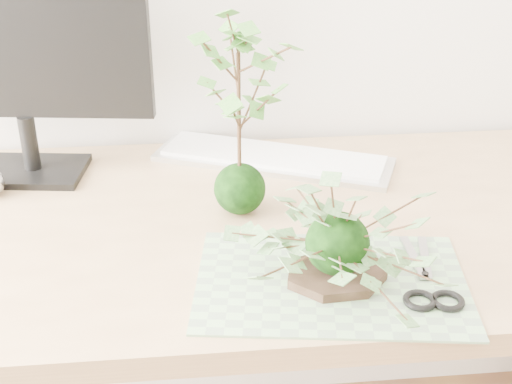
% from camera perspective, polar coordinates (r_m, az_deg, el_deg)
% --- Properties ---
extents(desk, '(1.60, 0.70, 0.74)m').
position_cam_1_polar(desk, '(1.30, 1.99, -5.43)').
color(desk, tan).
rests_on(desk, ground_plane).
extents(cutting_mat, '(0.44, 0.32, 0.00)m').
position_cam_1_polar(cutting_mat, '(1.09, 6.04, -7.16)').
color(cutting_mat, gray).
rests_on(cutting_mat, desk).
extents(stone_dish, '(0.17, 0.17, 0.01)m').
position_cam_1_polar(stone_dish, '(1.09, 6.38, -6.60)').
color(stone_dish, black).
rests_on(stone_dish, cutting_mat).
extents(ivy_kokedama, '(0.35, 0.35, 0.19)m').
position_cam_1_polar(ivy_kokedama, '(1.04, 6.66, -1.98)').
color(ivy_kokedama, black).
rests_on(ivy_kokedama, stone_dish).
extents(maple_kokedama, '(0.26, 0.26, 0.38)m').
position_cam_1_polar(maple_kokedama, '(1.17, -1.42, 9.99)').
color(maple_kokedama, black).
rests_on(maple_kokedama, desk).
extents(keyboard, '(0.50, 0.32, 0.02)m').
position_cam_1_polar(keyboard, '(1.46, 1.39, 2.74)').
color(keyboard, silver).
rests_on(keyboard, desk).
extents(monitor, '(0.49, 0.17, 0.44)m').
position_cam_1_polar(monitor, '(1.40, -18.70, 10.82)').
color(monitor, black).
rests_on(monitor, desk).
extents(scissors, '(0.09, 0.20, 0.01)m').
position_cam_1_polar(scissors, '(1.09, 13.94, -7.63)').
color(scissors, gray).
rests_on(scissors, cutting_mat).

